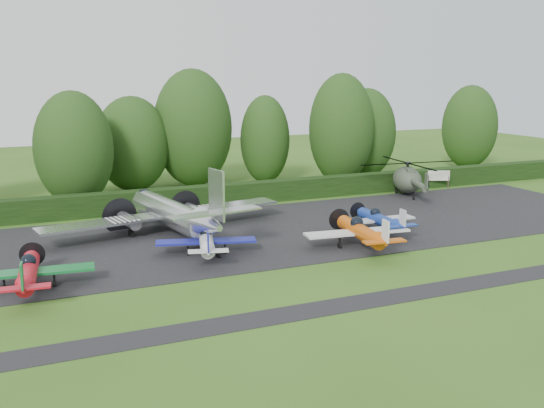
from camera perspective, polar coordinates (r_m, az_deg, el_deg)
name	(u,v)px	position (r m, az deg, el deg)	size (l,w,h in m)	color
ground	(292,273)	(38.39, 1.90, -6.52)	(160.00, 160.00, 0.00)	#2E5517
apron	(238,235)	(47.25, -3.23, -2.94)	(70.00, 18.00, 0.01)	black
taxiway_verge	(339,306)	(33.39, 6.30, -9.52)	(70.00, 2.00, 0.00)	black
hedgerow	(198,207)	(57.43, -6.97, -0.29)	(90.00, 1.60, 2.00)	black
transport_plane	(172,213)	(47.27, -9.42, -0.88)	(19.74, 15.14, 6.33)	silver
light_plane_red	(28,272)	(37.64, -21.97, -5.94)	(7.34, 7.71, 2.82)	red
light_plane_white	(206,241)	(41.80, -6.21, -3.44)	(6.89, 7.24, 2.65)	silver
light_plane_orange	(360,231)	(43.84, 8.31, -2.56)	(7.84, 8.24, 3.01)	#BF510B
light_plane_blue	(379,219)	(48.49, 10.01, -1.42)	(6.68, 7.02, 2.57)	navy
helicopter	(408,177)	(63.97, 12.64, 2.45)	(10.61, 12.43, 3.42)	#3B4535
sign_board	(434,176)	(68.33, 14.99, 2.52)	(3.52, 0.13, 1.98)	#3F3326
tree_1	(265,140)	(69.20, -0.67, 6.09)	(5.64, 5.64, 9.98)	black
tree_3	(469,127)	(84.35, 18.09, 6.90)	(7.13, 7.13, 10.90)	black
tree_4	(366,134)	(73.43, 8.86, 6.57)	(7.00, 7.00, 10.68)	black
tree_5	(74,149)	(59.86, -18.14, 4.95)	(7.31, 7.31, 10.84)	black
tree_7	(132,144)	(65.91, -13.01, 5.52)	(7.80, 7.80, 10.07)	black
tree_8	(341,129)	(69.19, 6.53, 7.03)	(7.30, 7.30, 12.42)	black
tree_9	(193,128)	(67.53, -7.46, 7.08)	(8.61, 8.61, 12.89)	black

